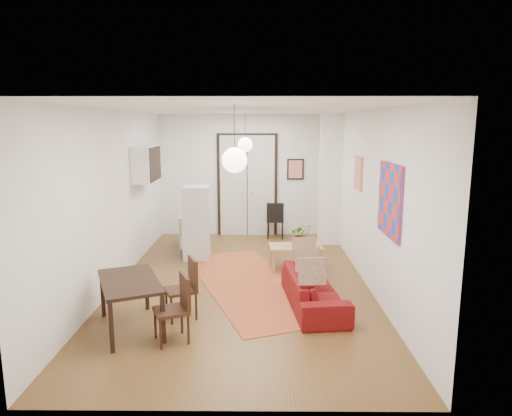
{
  "coord_description": "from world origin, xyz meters",
  "views": [
    {
      "loc": [
        0.3,
        -7.38,
        2.68
      ],
      "look_at": [
        0.23,
        0.29,
        1.25
      ],
      "focal_mm": 32.0,
      "sensor_mm": 36.0,
      "label": 1
    }
  ],
  "objects_px": {
    "black_side_chair": "(275,216)",
    "dining_chair_far": "(172,302)",
    "fridge": "(196,223)",
    "dining_chair_near": "(182,283)",
    "dining_table": "(130,285)",
    "kitchen_counter": "(191,228)",
    "coffee_table": "(296,249)",
    "sofa": "(314,289)"
  },
  "relations": [
    {
      "from": "black_side_chair",
      "to": "dining_chair_far",
      "type": "bearing_deg",
      "value": 77.89
    },
    {
      "from": "fridge",
      "to": "dining_chair_far",
      "type": "xyz_separation_m",
      "value": [
        0.17,
        -3.49,
        -0.25
      ]
    },
    {
      "from": "dining_chair_far",
      "to": "dining_chair_near",
      "type": "bearing_deg",
      "value": 156.32
    },
    {
      "from": "dining_table",
      "to": "dining_chair_near",
      "type": "distance_m",
      "value": 0.75
    },
    {
      "from": "dining_chair_far",
      "to": "black_side_chair",
      "type": "xyz_separation_m",
      "value": [
        1.47,
        5.24,
        0.02
      ]
    },
    {
      "from": "dining_table",
      "to": "dining_chair_far",
      "type": "height_order",
      "value": "dining_chair_far"
    },
    {
      "from": "kitchen_counter",
      "to": "fridge",
      "type": "xyz_separation_m",
      "value": [
        0.22,
        -0.62,
        0.25
      ]
    },
    {
      "from": "coffee_table",
      "to": "fridge",
      "type": "bearing_deg",
      "value": 161.94
    },
    {
      "from": "fridge",
      "to": "black_side_chair",
      "type": "distance_m",
      "value": 2.41
    },
    {
      "from": "sofa",
      "to": "black_side_chair",
      "type": "height_order",
      "value": "black_side_chair"
    },
    {
      "from": "dining_table",
      "to": "dining_chair_far",
      "type": "xyz_separation_m",
      "value": [
        0.6,
        -0.27,
        -0.12
      ]
    },
    {
      "from": "kitchen_counter",
      "to": "dining_chair_near",
      "type": "relative_size",
      "value": 1.29
    },
    {
      "from": "fridge",
      "to": "dining_chair_far",
      "type": "bearing_deg",
      "value": -89.81
    },
    {
      "from": "fridge",
      "to": "dining_table",
      "type": "bearing_deg",
      "value": -100.21
    },
    {
      "from": "fridge",
      "to": "black_side_chair",
      "type": "xyz_separation_m",
      "value": [
        1.63,
        1.76,
        -0.23
      ]
    },
    {
      "from": "fridge",
      "to": "kitchen_counter",
      "type": "bearing_deg",
      "value": 106.86
    },
    {
      "from": "fridge",
      "to": "dining_table",
      "type": "xyz_separation_m",
      "value": [
        -0.43,
        -3.22,
        -0.13
      ]
    },
    {
      "from": "sofa",
      "to": "fridge",
      "type": "relative_size",
      "value": 1.22
    },
    {
      "from": "dining_table",
      "to": "dining_chair_far",
      "type": "bearing_deg",
      "value": -24.11
    },
    {
      "from": "dining_chair_far",
      "to": "kitchen_counter",
      "type": "bearing_deg",
      "value": 161.63
    },
    {
      "from": "coffee_table",
      "to": "dining_table",
      "type": "xyz_separation_m",
      "value": [
        -2.37,
        -2.59,
        0.22
      ]
    },
    {
      "from": "black_side_chair",
      "to": "kitchen_counter",
      "type": "bearing_deg",
      "value": 35.21
    },
    {
      "from": "kitchen_counter",
      "to": "black_side_chair",
      "type": "bearing_deg",
      "value": 23.71
    },
    {
      "from": "sofa",
      "to": "dining_chair_near",
      "type": "xyz_separation_m",
      "value": [
        -1.9,
        -0.34,
        0.22
      ]
    },
    {
      "from": "dining_table",
      "to": "kitchen_counter",
      "type": "bearing_deg",
      "value": 86.74
    },
    {
      "from": "sofa",
      "to": "dining_chair_near",
      "type": "distance_m",
      "value": 1.94
    },
    {
      "from": "coffee_table",
      "to": "dining_table",
      "type": "relative_size",
      "value": 0.72
    },
    {
      "from": "fridge",
      "to": "black_side_chair",
      "type": "bearing_deg",
      "value": 44.61
    },
    {
      "from": "sofa",
      "to": "kitchen_counter",
      "type": "xyz_separation_m",
      "value": [
        -2.28,
        3.06,
        0.22
      ]
    },
    {
      "from": "kitchen_counter",
      "to": "dining_chair_near",
      "type": "distance_m",
      "value": 3.42
    },
    {
      "from": "sofa",
      "to": "dining_chair_near",
      "type": "bearing_deg",
      "value": 94.31
    },
    {
      "from": "kitchen_counter",
      "to": "coffee_table",
      "type": "bearing_deg",
      "value": -38.1
    },
    {
      "from": "fridge",
      "to": "dining_chair_near",
      "type": "distance_m",
      "value": 2.8
    },
    {
      "from": "kitchen_counter",
      "to": "dining_chair_far",
      "type": "bearing_deg",
      "value": -92.69
    },
    {
      "from": "kitchen_counter",
      "to": "dining_chair_far",
      "type": "height_order",
      "value": "dining_chair_far"
    },
    {
      "from": "coffee_table",
      "to": "fridge",
      "type": "distance_m",
      "value": 2.06
    },
    {
      "from": "kitchen_counter",
      "to": "sofa",
      "type": "bearing_deg",
      "value": -61.36
    },
    {
      "from": "black_side_chair",
      "to": "dining_table",
      "type": "bearing_deg",
      "value": 70.96
    },
    {
      "from": "sofa",
      "to": "dining_chair_far",
      "type": "relative_size",
      "value": 2.13
    },
    {
      "from": "sofa",
      "to": "dining_chair_far",
      "type": "height_order",
      "value": "dining_chair_far"
    },
    {
      "from": "sofa",
      "to": "dining_table",
      "type": "height_order",
      "value": "dining_table"
    },
    {
      "from": "coffee_table",
      "to": "fridge",
      "type": "relative_size",
      "value": 0.69
    }
  ]
}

